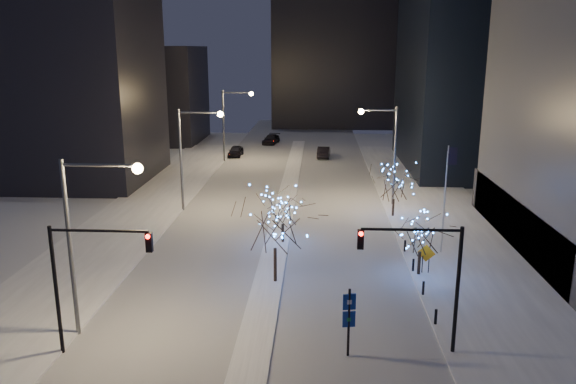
# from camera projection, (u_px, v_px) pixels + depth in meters

# --- Properties ---
(ground) EXTENTS (160.00, 160.00, 0.00)m
(ground) POSITION_uv_depth(u_px,v_px,m) (251.00, 358.00, 29.06)
(ground) COLOR silver
(ground) RESTS_ON ground
(road) EXTENTS (20.00, 130.00, 0.02)m
(road) POSITION_uv_depth(u_px,v_px,m) (288.00, 192.00, 62.92)
(road) COLOR #A6AAB4
(road) RESTS_ON ground
(median) EXTENTS (2.00, 80.00, 0.15)m
(median) POSITION_uv_depth(u_px,v_px,m) (285.00, 203.00, 58.06)
(median) COLOR white
(median) RESTS_ON ground
(east_sidewalk) EXTENTS (10.00, 90.00, 0.15)m
(east_sidewalk) POSITION_uv_depth(u_px,v_px,m) (455.00, 237.00, 47.60)
(east_sidewalk) COLOR white
(east_sidewalk) RESTS_ON ground
(west_sidewalk) EXTENTS (8.00, 90.00, 0.15)m
(west_sidewalk) POSITION_uv_depth(u_px,v_px,m) (119.00, 231.00, 49.13)
(west_sidewalk) COLOR white
(west_sidewalk) RESTS_ON ground
(filler_west_near) EXTENTS (22.00, 18.00, 24.00)m
(filler_west_near) POSITION_uv_depth(u_px,v_px,m) (54.00, 80.00, 66.26)
(filler_west_near) COLOR black
(filler_west_near) RESTS_ON ground
(filler_west_far) EXTENTS (18.00, 16.00, 16.00)m
(filler_west_far) POSITION_uv_depth(u_px,v_px,m) (148.00, 94.00, 96.17)
(filler_west_far) COLOR black
(filler_west_far) RESTS_ON ground
(horizon_block) EXTENTS (24.00, 14.00, 42.00)m
(horizon_block) POSITION_uv_depth(u_px,v_px,m) (333.00, 21.00, 112.56)
(horizon_block) COLOR black
(horizon_block) RESTS_ON ground
(street_lamp_w_near) EXTENTS (4.40, 0.56, 10.00)m
(street_lamp_w_near) POSITION_uv_depth(u_px,v_px,m) (87.00, 224.00, 29.86)
(street_lamp_w_near) COLOR #595E66
(street_lamp_w_near) RESTS_ON ground
(street_lamp_w_mid) EXTENTS (4.40, 0.56, 10.00)m
(street_lamp_w_mid) POSITION_uv_depth(u_px,v_px,m) (191.00, 146.00, 54.04)
(street_lamp_w_mid) COLOR #595E66
(street_lamp_w_mid) RESTS_ON ground
(street_lamp_w_far) EXTENTS (4.40, 0.56, 10.00)m
(street_lamp_w_far) POSITION_uv_depth(u_px,v_px,m) (231.00, 116.00, 78.23)
(street_lamp_w_far) COLOR #595E66
(street_lamp_w_far) RESTS_ON ground
(street_lamp_east) EXTENTS (3.90, 0.56, 10.00)m
(street_lamp_east) POSITION_uv_depth(u_px,v_px,m) (386.00, 143.00, 55.96)
(street_lamp_east) COLOR #595E66
(street_lamp_east) RESTS_ON ground
(traffic_signal_west) EXTENTS (5.26, 0.43, 7.00)m
(traffic_signal_west) POSITION_uv_depth(u_px,v_px,m) (84.00, 269.00, 28.32)
(traffic_signal_west) COLOR black
(traffic_signal_west) RESTS_ON ground
(traffic_signal_east) EXTENTS (5.26, 0.43, 7.00)m
(traffic_signal_east) POSITION_uv_depth(u_px,v_px,m) (428.00, 268.00, 28.37)
(traffic_signal_east) COLOR black
(traffic_signal_east) RESTS_ON ground
(flagpoles) EXTENTS (1.35, 2.60, 8.00)m
(flagpoles) POSITION_uv_depth(u_px,v_px,m) (446.00, 190.00, 43.86)
(flagpoles) COLOR silver
(flagpoles) RESTS_ON east_sidewalk
(bollards) EXTENTS (0.16, 12.16, 0.90)m
(bollards) POSITION_uv_depth(u_px,v_px,m) (418.00, 276.00, 38.05)
(bollards) COLOR black
(bollards) RESTS_ON east_sidewalk
(car_near) EXTENTS (2.03, 4.68, 1.57)m
(car_near) POSITION_uv_depth(u_px,v_px,m) (236.00, 151.00, 83.52)
(car_near) COLOR black
(car_near) RESTS_ON ground
(car_mid) EXTENTS (2.06, 5.04, 1.62)m
(car_mid) POSITION_uv_depth(u_px,v_px,m) (324.00, 152.00, 82.70)
(car_mid) COLOR black
(car_mid) RESTS_ON ground
(car_far) EXTENTS (3.01, 5.54, 1.52)m
(car_far) POSITION_uv_depth(u_px,v_px,m) (271.00, 139.00, 94.54)
(car_far) COLOR black
(car_far) RESTS_ON ground
(holiday_tree_median_near) EXTENTS (5.35, 5.35, 6.52)m
(holiday_tree_median_near) POSITION_uv_depth(u_px,v_px,m) (275.00, 222.00, 37.30)
(holiday_tree_median_near) COLOR black
(holiday_tree_median_near) RESTS_ON median
(holiday_tree_median_far) EXTENTS (4.52, 4.52, 4.49)m
(holiday_tree_median_far) POSITION_uv_depth(u_px,v_px,m) (283.00, 208.00, 45.44)
(holiday_tree_median_far) COLOR black
(holiday_tree_median_far) RESTS_ON median
(holiday_tree_plaza_near) EXTENTS (4.08, 4.08, 4.53)m
(holiday_tree_plaza_near) POSITION_uv_depth(u_px,v_px,m) (421.00, 234.00, 38.82)
(holiday_tree_plaza_near) COLOR black
(holiday_tree_plaza_near) RESTS_ON east_sidewalk
(holiday_tree_plaza_far) EXTENTS (4.96, 4.96, 5.08)m
(holiday_tree_plaza_far) POSITION_uv_depth(u_px,v_px,m) (394.00, 183.00, 52.60)
(holiday_tree_plaza_far) COLOR black
(holiday_tree_plaza_far) RESTS_ON east_sidewalk
(wayfinding_sign) EXTENTS (0.67, 0.21, 3.77)m
(wayfinding_sign) POSITION_uv_depth(u_px,v_px,m) (349.00, 315.00, 28.70)
(wayfinding_sign) COLOR black
(wayfinding_sign) RESTS_ON ground
(construction_sign) EXTENTS (1.22, 0.44, 2.10)m
(construction_sign) POSITION_uv_depth(u_px,v_px,m) (426.00, 256.00, 39.48)
(construction_sign) COLOR black
(construction_sign) RESTS_ON east_sidewalk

